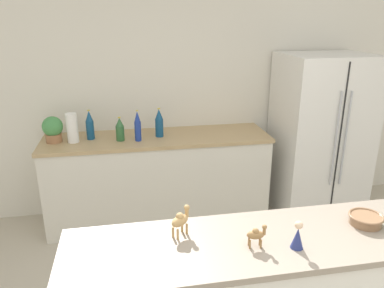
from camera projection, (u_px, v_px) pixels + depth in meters
name	position (u px, v px, depth m)	size (l,w,h in m)	color
wall_back	(189.00, 92.00, 3.95)	(8.00, 0.06, 2.55)	silver
back_counter	(158.00, 178.00, 3.85)	(2.22, 0.63, 0.91)	silver
refrigerator	(319.00, 136.00, 3.93)	(0.88, 0.76, 1.69)	silver
potted_plant	(53.00, 129.00, 3.50)	(0.19, 0.19, 0.25)	#9E6B47
paper_towel_roll	(72.00, 128.00, 3.49)	(0.10, 0.10, 0.28)	white
back_bottle_0	(120.00, 129.00, 3.54)	(0.08, 0.08, 0.23)	#2D6033
back_bottle_1	(138.00, 126.00, 3.53)	(0.06, 0.06, 0.30)	navy
back_bottle_2	(159.00, 123.00, 3.65)	(0.08, 0.08, 0.29)	navy
back_bottle_3	(90.00, 125.00, 3.58)	(0.07, 0.07, 0.29)	navy
fruit_bowl	(366.00, 219.00, 2.10)	(0.19, 0.19, 0.06)	#8C6647
camel_figurine	(256.00, 234.00, 1.88)	(0.10, 0.06, 0.13)	olive
camel_figurine_second	(181.00, 220.00, 1.98)	(0.12, 0.11, 0.16)	tan
wise_man_figurine_crimson	(298.00, 237.00, 1.88)	(0.07, 0.07, 0.15)	navy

